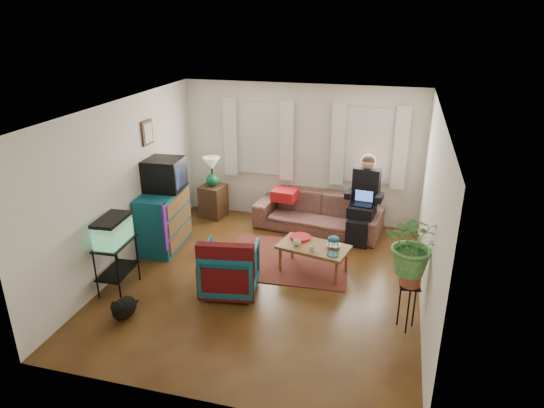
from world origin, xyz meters
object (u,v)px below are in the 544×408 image
(dresser, at_px, (164,219))
(armchair, at_px, (230,266))
(side_table, at_px, (213,201))
(coffee_table, at_px, (313,258))
(aquarium_stand, at_px, (117,266))
(plant_stand, at_px, (407,307))
(sofa, at_px, (318,207))

(dresser, bearing_deg, armchair, -38.48)
(dresser, distance_m, armchair, 1.91)
(side_table, bearing_deg, coffee_table, -35.58)
(coffee_table, bearing_deg, aquarium_stand, -142.13)
(armchair, xyz_separation_m, coffee_table, (1.06, 0.86, -0.17))
(aquarium_stand, bearing_deg, coffee_table, 21.76)
(coffee_table, xyz_separation_m, plant_stand, (1.41, -1.14, 0.10))
(sofa, height_order, plant_stand, sofa)
(dresser, distance_m, coffee_table, 2.66)
(plant_stand, bearing_deg, sofa, 120.71)
(aquarium_stand, distance_m, plant_stand, 4.05)
(side_table, height_order, aquarium_stand, aquarium_stand)
(coffee_table, bearing_deg, side_table, 157.09)
(sofa, distance_m, armchair, 2.58)
(plant_stand, bearing_deg, dresser, 161.39)
(sofa, xyz_separation_m, aquarium_stand, (-2.44, -2.81, -0.07))
(aquarium_stand, bearing_deg, plant_stand, -1.98)
(dresser, xyz_separation_m, plant_stand, (4.04, -1.36, -0.18))
(aquarium_stand, relative_size, coffee_table, 0.71)
(armchair, bearing_deg, aquarium_stand, 4.44)
(dresser, xyz_separation_m, coffee_table, (2.63, -0.22, -0.28))
(aquarium_stand, height_order, coffee_table, aquarium_stand)
(dresser, height_order, aquarium_stand, dresser)
(aquarium_stand, bearing_deg, side_table, 79.64)
(aquarium_stand, bearing_deg, armchair, 10.04)
(sofa, distance_m, dresser, 2.78)
(coffee_table, bearing_deg, armchair, -128.13)
(side_table, distance_m, coffee_table, 2.82)
(sofa, xyz_separation_m, side_table, (-2.09, 0.07, -0.13))
(side_table, height_order, armchair, armchair)
(sofa, distance_m, side_table, 2.10)
(dresser, distance_m, aquarium_stand, 1.47)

